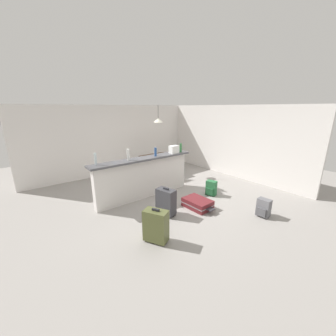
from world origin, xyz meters
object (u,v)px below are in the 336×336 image
object	(u,v)px
suitcase_flat_maroon	(198,203)
grocery_bag	(174,149)
bottle_green	(181,148)
backpack_grey	(263,208)
backpack_green	(211,188)
suitcase_upright_olive	(156,226)
pendant_lamp	(158,120)
dining_chair_near_partition	(165,165)
suitcase_upright_charcoal	(166,202)
bottle_white	(128,155)
dining_table	(157,158)
bottle_blue	(156,152)
bottle_clear	(96,159)

from	to	relation	value
suitcase_flat_maroon	grocery_bag	bearing A→B (deg)	75.83
bottle_green	grocery_bag	world-z (taller)	bottle_green
backpack_grey	backpack_green	size ratio (longest dim) A/B	1.00
suitcase_upright_olive	pendant_lamp	bearing A→B (deg)	53.01
dining_chair_near_partition	suitcase_upright_charcoal	bearing A→B (deg)	-127.50
grocery_bag	pendant_lamp	distance (m)	1.70
bottle_white	suitcase_upright_olive	bearing A→B (deg)	-104.62
dining_table	backpack_grey	world-z (taller)	dining_table
bottle_green	suitcase_flat_maroon	world-z (taller)	bottle_green
grocery_bag	pendant_lamp	bearing A→B (deg)	70.99
grocery_bag	pendant_lamp	xyz separation A→B (m)	(0.50, 1.44, 0.75)
suitcase_upright_charcoal	backpack_green	distance (m)	1.71
pendant_lamp	backpack_grey	xyz separation A→B (m)	(0.03, -4.00, -1.78)
bottle_blue	backpack_green	world-z (taller)	bottle_blue
dining_chair_near_partition	pendant_lamp	xyz separation A→B (m)	(0.18, 0.62, 1.47)
bottle_clear	dining_table	distance (m)	3.00
bottle_white	dining_chair_near_partition	size ratio (longest dim) A/B	0.31
dining_chair_near_partition	backpack_green	distance (m)	1.89
pendant_lamp	bottle_clear	bearing A→B (deg)	-154.77
bottle_blue	grocery_bag	world-z (taller)	bottle_blue
bottle_white	suitcase_flat_maroon	world-z (taller)	bottle_white
dining_chair_near_partition	bottle_clear	bearing A→B (deg)	-165.24
grocery_bag	dining_table	xyz separation A→B (m)	(0.41, 1.40, -0.59)
bottle_green	pendant_lamp	xyz separation A→B (m)	(0.24, 1.46, 0.73)
backpack_grey	backpack_green	bearing A→B (deg)	89.83
dining_table	suitcase_flat_maroon	xyz separation A→B (m)	(-0.74, -2.72, -0.54)
bottle_green	bottle_blue	bearing A→B (deg)	177.32
bottle_white	suitcase_upright_charcoal	distance (m)	1.54
suitcase_upright_charcoal	grocery_bag	bearing A→B (deg)	43.53
dining_table	bottle_white	bearing A→B (deg)	-144.52
backpack_grey	suitcase_upright_olive	distance (m)	2.58
dining_table	suitcase_flat_maroon	bearing A→B (deg)	-105.22
suitcase_upright_olive	suitcase_flat_maroon	bearing A→B (deg)	16.04
bottle_blue	backpack_green	size ratio (longest dim) A/B	0.56
dining_table	suitcase_upright_olive	size ratio (longest dim) A/B	1.64
bottle_white	dining_chair_near_partition	xyz separation A→B (m)	(1.76, 0.75, -0.75)
bottle_green	suitcase_upright_olive	bearing A→B (deg)	-141.09
suitcase_upright_charcoal	bottle_blue	bearing A→B (deg)	64.96
bottle_clear	backpack_green	xyz separation A→B (m)	(2.79, -1.17, -1.06)
suitcase_flat_maroon	backpack_grey	world-z (taller)	backpack_grey
bottle_blue	bottle_green	distance (m)	0.90
dining_chair_near_partition	pendant_lamp	world-z (taller)	pendant_lamp
dining_chair_near_partition	suitcase_upright_charcoal	xyz separation A→B (m)	(-1.48, -1.93, -0.19)
backpack_grey	backpack_green	distance (m)	1.53
bottle_white	bottle_green	xyz separation A→B (m)	(1.70, -0.09, -0.01)
dining_chair_near_partition	suitcase_upright_olive	xyz separation A→B (m)	(-2.25, -2.61, -0.19)
bottle_clear	backpack_grey	bearing A→B (deg)	-44.23
grocery_bag	backpack_green	size ratio (longest dim) A/B	0.62
grocery_bag	suitcase_flat_maroon	world-z (taller)	grocery_bag
bottle_clear	backpack_green	size ratio (longest dim) A/B	0.67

